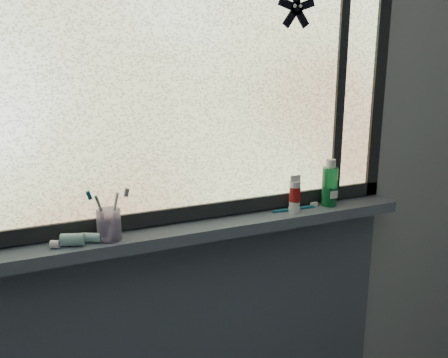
% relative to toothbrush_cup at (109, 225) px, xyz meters
% --- Properties ---
extents(wall_back, '(3.00, 0.01, 2.50)m').
position_rel_toothbrush_cup_xyz_m(wall_back, '(0.28, 0.09, 0.18)').
color(wall_back, '#9EA3A8').
rests_on(wall_back, ground).
extents(windowsill, '(1.62, 0.14, 0.04)m').
position_rel_toothbrush_cup_xyz_m(windowsill, '(0.28, 0.02, -0.07)').
color(windowsill, '#4D5666').
rests_on(windowsill, wall_back).
extents(sill_apron, '(1.62, 0.02, 0.98)m').
position_rel_toothbrush_cup_xyz_m(sill_apron, '(0.28, 0.07, -0.58)').
color(sill_apron, '#4D5666').
rests_on(sill_apron, floor).
extents(window_pane, '(1.50, 0.01, 1.00)m').
position_rel_toothbrush_cup_xyz_m(window_pane, '(0.28, 0.07, 0.46)').
color(window_pane, silver).
rests_on(window_pane, wall_back).
extents(frame_bottom, '(1.60, 0.03, 0.05)m').
position_rel_toothbrush_cup_xyz_m(frame_bottom, '(0.28, 0.06, -0.02)').
color(frame_bottom, black).
rests_on(frame_bottom, windowsill).
extents(frame_right, '(0.05, 0.03, 1.10)m').
position_rel_toothbrush_cup_xyz_m(frame_right, '(1.05, 0.06, 0.46)').
color(frame_right, black).
rests_on(frame_right, wall_back).
extents(frame_mullion, '(0.03, 0.03, 1.00)m').
position_rel_toothbrush_cup_xyz_m(frame_mullion, '(0.88, 0.06, 0.46)').
color(frame_mullion, black).
rests_on(frame_mullion, wall_back).
extents(starfish_sticker, '(0.15, 0.02, 0.15)m').
position_rel_toothbrush_cup_xyz_m(starfish_sticker, '(0.68, 0.06, 0.65)').
color(starfish_sticker, black).
rests_on(starfish_sticker, window_pane).
extents(toothpaste_tube, '(0.21, 0.13, 0.04)m').
position_rel_toothbrush_cup_xyz_m(toothpaste_tube, '(-0.09, -0.00, -0.03)').
color(toothpaste_tube, silver).
rests_on(toothpaste_tube, windowsill).
extents(toothbrush_cup, '(0.08, 0.08, 0.10)m').
position_rel_toothbrush_cup_xyz_m(toothbrush_cup, '(0.00, 0.00, 0.00)').
color(toothbrush_cup, '#BBA9E0').
rests_on(toothbrush_cup, windowsill).
extents(toothbrush_lying, '(0.21, 0.03, 0.01)m').
position_rel_toothbrush_cup_xyz_m(toothbrush_lying, '(0.67, 0.02, -0.04)').
color(toothbrush_lying, '#0D5F7A').
rests_on(toothbrush_lying, windowsill).
extents(mouthwash_bottle, '(0.07, 0.07, 0.15)m').
position_rel_toothbrush_cup_xyz_m(mouthwash_bottle, '(0.82, 0.02, 0.04)').
color(mouthwash_bottle, '#1B8F49').
rests_on(mouthwash_bottle, windowsill).
extents(cream_tube, '(0.04, 0.04, 0.10)m').
position_rel_toothbrush_cup_xyz_m(cream_tube, '(0.66, 0.00, 0.02)').
color(cream_tube, silver).
rests_on(cream_tube, windowsill).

